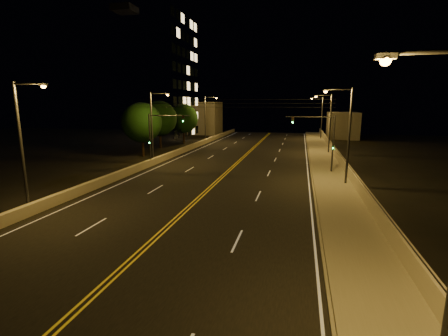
% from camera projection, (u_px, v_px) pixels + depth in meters
% --- Properties ---
extents(road, '(18.00, 120.00, 0.02)m').
position_uv_depth(road, '(207.00, 191.00, 27.76)').
color(road, black).
rests_on(road, ground).
extents(sidewalk, '(3.60, 120.00, 0.30)m').
position_uv_depth(sidewalk, '(339.00, 198.00, 25.31)').
color(sidewalk, gray).
rests_on(sidewalk, ground).
extents(curb, '(0.14, 120.00, 0.15)m').
position_uv_depth(curb, '(315.00, 197.00, 25.74)').
color(curb, gray).
rests_on(curb, ground).
extents(parapet_wall, '(0.30, 120.00, 1.00)m').
position_uv_depth(parapet_wall, '(363.00, 191.00, 24.81)').
color(parapet_wall, '#A9A08D').
rests_on(parapet_wall, sidewalk).
extents(jersey_barrier, '(0.45, 120.00, 0.79)m').
position_uv_depth(jersey_barrier, '(104.00, 181.00, 29.88)').
color(jersey_barrier, '#A9A08D').
rests_on(jersey_barrier, ground).
extents(distant_building_right, '(6.00, 10.00, 5.56)m').
position_uv_depth(distant_building_right, '(342.00, 125.00, 70.85)').
color(distant_building_right, gray).
rests_on(distant_building_right, ground).
extents(distant_building_left, '(8.00, 8.00, 7.82)m').
position_uv_depth(distant_building_left, '(203.00, 118.00, 80.34)').
color(distant_building_left, gray).
rests_on(distant_building_left, ground).
extents(parapet_rail, '(0.06, 120.00, 0.06)m').
position_uv_depth(parapet_rail, '(363.00, 184.00, 24.71)').
color(parapet_rail, black).
rests_on(parapet_rail, parapet_wall).
extents(lane_markings, '(17.32, 116.00, 0.00)m').
position_uv_depth(lane_markings, '(206.00, 191.00, 27.69)').
color(lane_markings, silver).
rests_on(lane_markings, road).
extents(streetlight_1, '(2.55, 0.28, 8.73)m').
position_uv_depth(streetlight_1, '(346.00, 130.00, 28.50)').
color(streetlight_1, '#2D2D33').
rests_on(streetlight_1, ground).
extents(streetlight_2, '(2.55, 0.28, 8.73)m').
position_uv_depth(streetlight_2, '(328.00, 120.00, 47.21)').
color(streetlight_2, '#2D2D33').
rests_on(streetlight_2, ground).
extents(streetlight_3, '(2.55, 0.28, 8.73)m').
position_uv_depth(streetlight_3, '(321.00, 115.00, 66.50)').
color(streetlight_3, '#2D2D33').
rests_on(streetlight_3, ground).
extents(streetlight_4, '(2.55, 0.28, 8.73)m').
position_uv_depth(streetlight_4, '(24.00, 139.00, 21.09)').
color(streetlight_4, '#2D2D33').
rests_on(streetlight_4, ground).
extents(streetlight_5, '(2.55, 0.28, 8.73)m').
position_uv_depth(streetlight_5, '(154.00, 123.00, 39.62)').
color(streetlight_5, '#2D2D33').
rests_on(streetlight_5, ground).
extents(streetlight_6, '(2.55, 0.28, 8.73)m').
position_uv_depth(streetlight_6, '(207.00, 116.00, 61.69)').
color(streetlight_6, '#2D2D33').
rests_on(streetlight_6, ground).
extents(traffic_signal_right, '(5.11, 0.31, 6.21)m').
position_uv_depth(traffic_signal_right, '(324.00, 137.00, 33.99)').
color(traffic_signal_right, '#2D2D33').
rests_on(traffic_signal_right, ground).
extents(traffic_signal_left, '(5.11, 0.31, 6.21)m').
position_uv_depth(traffic_signal_left, '(157.00, 133.00, 38.21)').
color(traffic_signal_left, '#2D2D33').
rests_on(traffic_signal_left, ground).
extents(overhead_wires, '(22.00, 0.03, 0.83)m').
position_uv_depth(overhead_wires, '(230.00, 103.00, 35.40)').
color(overhead_wires, black).
extents(building_tower, '(24.00, 15.00, 25.57)m').
position_uv_depth(building_tower, '(128.00, 79.00, 63.71)').
color(building_tower, gray).
rests_on(building_tower, ground).
extents(tree_0, '(5.58, 5.58, 7.57)m').
position_uv_depth(tree_0, '(142.00, 123.00, 45.41)').
color(tree_0, black).
rests_on(tree_0, ground).
extents(tree_1, '(5.80, 5.80, 7.87)m').
position_uv_depth(tree_1, '(159.00, 118.00, 54.13)').
color(tree_1, black).
rests_on(tree_1, ground).
extents(tree_2, '(5.45, 5.45, 7.39)m').
position_uv_depth(tree_2, '(183.00, 119.00, 60.73)').
color(tree_2, black).
rests_on(tree_2, ground).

